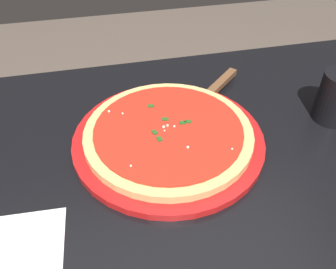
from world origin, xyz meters
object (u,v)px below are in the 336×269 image
Objects in this scene: serving_plate at (168,139)px; napkin_folded_right at (25,242)px; pizza at (168,133)px; pizza_server at (212,93)px.

napkin_folded_right is at bearing -146.80° from serving_plate.
serving_plate is at bearing -47.50° from pizza.
pizza_server is (0.13, 0.12, -0.00)m from pizza.
serving_plate is at bearing 33.20° from napkin_folded_right.
pizza is 0.17m from pizza_server.
pizza_server is at bearing 42.78° from pizza.
serving_plate is 0.31m from napkin_folded_right.
pizza_server is at bearing 36.64° from napkin_folded_right.
pizza is 1.68× the size of pizza_server.
serving_plate is 1.14× the size of pizza.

